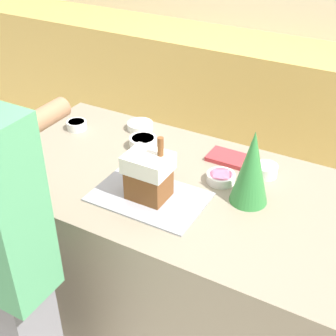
% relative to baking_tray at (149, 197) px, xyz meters
% --- Properties ---
extents(ground_plane, '(12.00, 12.00, 0.00)m').
position_rel_baking_tray_xyz_m(ground_plane, '(0.01, 0.15, -0.90)').
color(ground_plane, beige).
extents(back_cabinet_block, '(6.00, 0.60, 0.96)m').
position_rel_baking_tray_xyz_m(back_cabinet_block, '(0.01, 1.90, -0.42)').
color(back_cabinet_block, tan).
rests_on(back_cabinet_block, ground_plane).
extents(kitchen_island, '(1.64, 0.88, 0.89)m').
position_rel_baking_tray_xyz_m(kitchen_island, '(0.01, 0.15, -0.45)').
color(kitchen_island, gray).
rests_on(kitchen_island, ground_plane).
extents(baking_tray, '(0.46, 0.30, 0.01)m').
position_rel_baking_tray_xyz_m(baking_tray, '(0.00, 0.00, 0.00)').
color(baking_tray, '#9E9EA8').
rests_on(baking_tray, kitchen_island).
extents(gingerbread_house, '(0.18, 0.15, 0.27)m').
position_rel_baking_tray_xyz_m(gingerbread_house, '(0.00, 0.00, 0.11)').
color(gingerbread_house, brown).
rests_on(gingerbread_house, baking_tray).
extents(decorative_tree, '(0.15, 0.15, 0.32)m').
position_rel_baking_tray_xyz_m(decorative_tree, '(0.36, 0.18, 0.15)').
color(decorative_tree, '#33843D').
rests_on(decorative_tree, kitchen_island).
extents(candy_bowl_behind_tray, '(0.10, 0.10, 0.04)m').
position_rel_baking_tray_xyz_m(candy_bowl_behind_tray, '(-0.63, 0.33, 0.02)').
color(candy_bowl_behind_tray, silver).
rests_on(candy_bowl_behind_tray, kitchen_island).
extents(candy_bowl_center_rear, '(0.10, 0.10, 0.05)m').
position_rel_baking_tray_xyz_m(candy_bowl_center_rear, '(0.36, 0.39, 0.03)').
color(candy_bowl_center_rear, white).
rests_on(candy_bowl_center_rear, kitchen_island).
extents(candy_bowl_far_left, '(0.13, 0.13, 0.04)m').
position_rel_baking_tray_xyz_m(candy_bowl_far_left, '(-0.34, 0.48, 0.02)').
color(candy_bowl_far_left, white).
rests_on(candy_bowl_far_left, kitchen_island).
extents(candy_bowl_near_tray_right, '(0.12, 0.12, 0.04)m').
position_rel_baking_tray_xyz_m(candy_bowl_near_tray_right, '(0.21, 0.25, 0.02)').
color(candy_bowl_near_tray_right, white).
rests_on(candy_bowl_near_tray_right, kitchen_island).
extents(candy_bowl_beside_tree, '(0.13, 0.13, 0.05)m').
position_rel_baking_tray_xyz_m(candy_bowl_beside_tree, '(-0.23, 0.33, 0.03)').
color(candy_bowl_beside_tree, white).
rests_on(candy_bowl_beside_tree, kitchen_island).
extents(cookbook, '(0.20, 0.12, 0.02)m').
position_rel_baking_tray_xyz_m(cookbook, '(0.18, 0.43, 0.01)').
color(cookbook, '#B23338').
rests_on(cookbook, kitchen_island).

